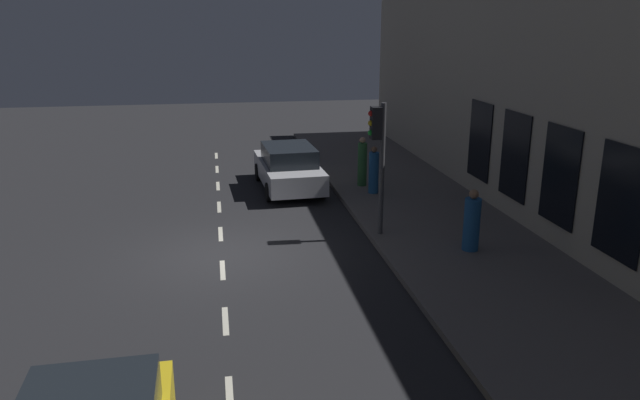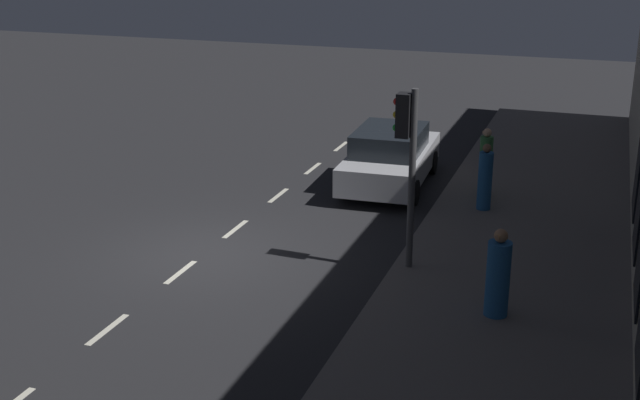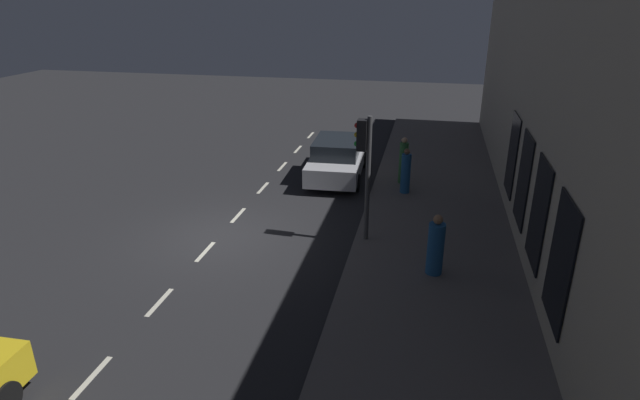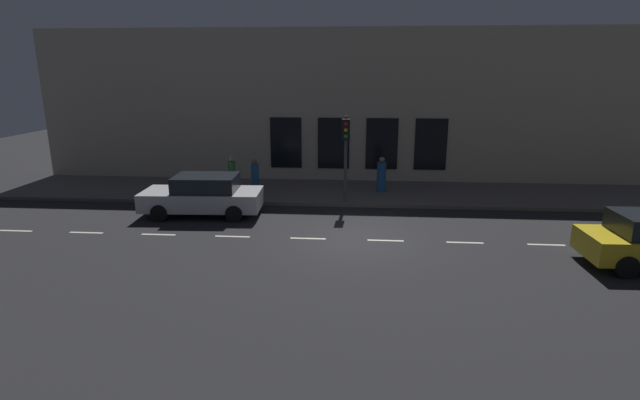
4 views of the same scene
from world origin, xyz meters
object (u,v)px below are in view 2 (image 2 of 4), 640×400
at_px(traffic_light, 407,145).
at_px(pedestrian_1, 485,179).
at_px(parked_car_1, 390,157).
at_px(pedestrian_0, 485,165).
at_px(pedestrian_2, 498,276).

relative_size(traffic_light, pedestrian_1, 2.23).
relative_size(parked_car_1, pedestrian_0, 2.69).
relative_size(traffic_light, pedestrian_2, 2.24).
bearing_deg(parked_car_1, pedestrian_1, -31.56).
xyz_separation_m(parked_car_1, pedestrian_0, (2.55, -0.49, 0.16)).
height_order(traffic_light, pedestrian_1, traffic_light).
bearing_deg(parked_car_1, pedestrian_2, -64.65).
xyz_separation_m(pedestrian_0, pedestrian_1, (0.15, -1.00, -0.07)).
height_order(pedestrian_0, pedestrian_1, pedestrian_0).
relative_size(traffic_light, parked_car_1, 0.77).
bearing_deg(pedestrian_1, pedestrian_0, 113.97).
height_order(pedestrian_1, pedestrian_2, pedestrian_1).
distance_m(traffic_light, pedestrian_1, 4.46).
bearing_deg(pedestrian_2, parked_car_1, -40.58).
bearing_deg(pedestrian_0, parked_car_1, 86.20).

